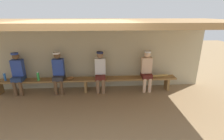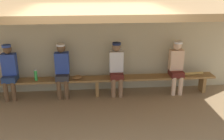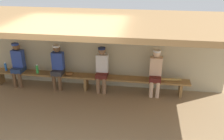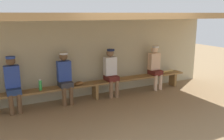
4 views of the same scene
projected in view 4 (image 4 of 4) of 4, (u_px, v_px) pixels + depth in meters
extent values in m
plane|color=#937754|center=(123.00, 119.00, 5.52)|extent=(24.00, 24.00, 0.00)
cube|color=#B7AD8C|center=(88.00, 57.00, 7.01)|extent=(8.00, 0.20, 2.20)
cube|color=#9E7547|center=(109.00, 15.00, 5.62)|extent=(8.00, 2.80, 0.12)
cube|color=olive|center=(95.00, 83.00, 6.77)|extent=(6.00, 0.36, 0.05)
cube|color=olive|center=(95.00, 91.00, 6.82)|extent=(0.08, 0.29, 0.41)
cube|color=olive|center=(173.00, 79.00, 8.04)|extent=(0.08, 0.29, 0.41)
cube|color=#591E19|center=(155.00, 72.00, 7.63)|extent=(0.32, 0.40, 0.14)
cylinder|color=beige|center=(156.00, 83.00, 7.51)|extent=(0.11, 0.11, 0.48)
cylinder|color=beige|center=(160.00, 82.00, 7.59)|extent=(0.11, 0.11, 0.48)
cube|color=beige|center=(154.00, 61.00, 7.62)|extent=(0.34, 0.20, 0.52)
sphere|color=beige|center=(155.00, 49.00, 7.54)|extent=(0.21, 0.21, 0.21)
cylinder|color=white|center=(155.00, 47.00, 7.48)|extent=(0.21, 0.21, 0.05)
cube|color=#333338|center=(65.00, 84.00, 6.36)|extent=(0.32, 0.40, 0.14)
cylinder|color=brown|center=(64.00, 97.00, 6.25)|extent=(0.11, 0.11, 0.48)
cylinder|color=brown|center=(71.00, 96.00, 6.33)|extent=(0.11, 0.11, 0.48)
cube|color=#2D47A5|center=(64.00, 71.00, 6.36)|extent=(0.34, 0.20, 0.52)
sphere|color=brown|center=(63.00, 57.00, 6.27)|extent=(0.21, 0.21, 0.21)
cylinder|color=white|center=(64.00, 53.00, 6.22)|extent=(0.21, 0.21, 0.05)
cube|color=#591E19|center=(111.00, 78.00, 6.95)|extent=(0.32, 0.40, 0.14)
cylinder|color=#8C6647|center=(111.00, 90.00, 6.84)|extent=(0.11, 0.11, 0.48)
cylinder|color=#8C6647|center=(117.00, 89.00, 6.92)|extent=(0.11, 0.11, 0.48)
cube|color=white|center=(110.00, 66.00, 6.95)|extent=(0.34, 0.20, 0.52)
sphere|color=#8C6647|center=(110.00, 53.00, 6.86)|extent=(0.21, 0.21, 0.21)
cylinder|color=#19234C|center=(111.00, 50.00, 6.81)|extent=(0.21, 0.21, 0.05)
cube|color=navy|center=(14.00, 91.00, 5.80)|extent=(0.32, 0.40, 0.14)
cylinder|color=brown|center=(11.00, 105.00, 5.69)|extent=(0.11, 0.11, 0.48)
cylinder|color=brown|center=(20.00, 104.00, 5.77)|extent=(0.11, 0.11, 0.48)
cube|color=#2D47A5|center=(12.00, 76.00, 5.80)|extent=(0.34, 0.20, 0.52)
sphere|color=brown|center=(11.00, 61.00, 5.72)|extent=(0.21, 0.21, 0.21)
cylinder|color=#2D47A5|center=(10.00, 57.00, 5.66)|extent=(0.21, 0.21, 0.05)
cylinder|color=green|center=(40.00, 85.00, 6.05)|extent=(0.07, 0.07, 0.25)
cylinder|color=white|center=(40.00, 80.00, 6.02)|extent=(0.05, 0.05, 0.02)
ellipsoid|color=brown|center=(79.00, 83.00, 6.51)|extent=(0.28, 0.24, 0.09)
cylinder|color=tan|center=(163.00, 72.00, 7.79)|extent=(0.82, 0.14, 0.07)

